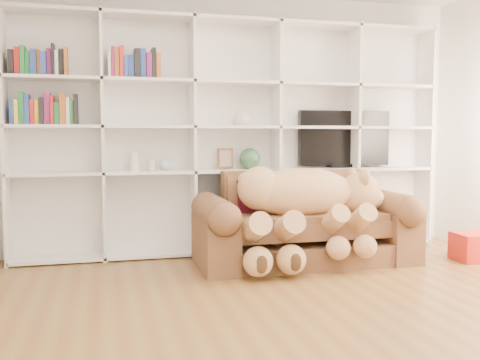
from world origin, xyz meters
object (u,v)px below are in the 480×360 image
object	(u,v)px
sofa	(304,228)
gift_box	(473,247)
teddy_bear	(305,202)
tv	(344,140)

from	to	relation	value
sofa	gift_box	size ratio (longest dim) A/B	6.12
teddy_bear	gift_box	size ratio (longest dim) A/B	4.59
teddy_bear	tv	world-z (taller)	tv
gift_box	teddy_bear	bearing A→B (deg)	173.37
tv	teddy_bear	bearing A→B (deg)	-133.36
sofa	gift_box	xyz separation A→B (m)	(1.60, -0.37, -0.19)
sofa	tv	distance (m)	1.28
teddy_bear	gift_box	distance (m)	1.74
teddy_bear	tv	distance (m)	1.27
teddy_bear	gift_box	xyz separation A→B (m)	(1.67, -0.19, -0.47)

